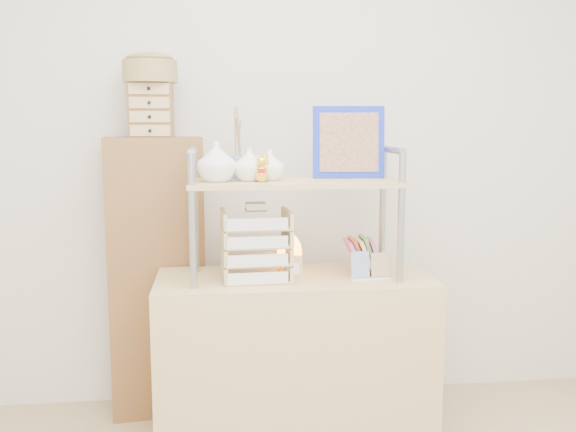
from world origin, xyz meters
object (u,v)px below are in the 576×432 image
cabinet (157,277)px  desk (294,359)px  letter_tray (256,249)px  salt_lamp (289,254)px

cabinet → desk: bearing=-37.1°
desk → letter_tray: bearing=-169.8°
letter_tray → salt_lamp: letter_tray is taller
desk → cabinet: bearing=149.4°
desk → cabinet: cabinet is taller
cabinet → letter_tray: size_ratio=4.06×
letter_tray → salt_lamp: 0.18m
salt_lamp → desk: bearing=-72.6°
cabinet → letter_tray: cabinet is taller
letter_tray → cabinet: bearing=138.9°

